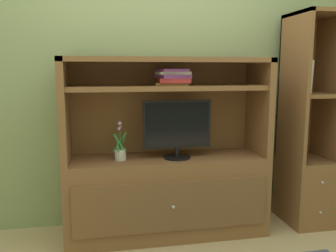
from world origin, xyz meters
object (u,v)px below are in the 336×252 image
Objects in this scene: potted_plant at (120,152)px; bookshelf_tall at (307,153)px; tv_monitor at (177,127)px; upright_book_row at (303,79)px; magazine_stack at (172,77)px; media_console at (167,176)px.

bookshelf_tall is at bearing 1.63° from potted_plant.
tv_monitor is 1.96× the size of upright_book_row.
tv_monitor is 0.46m from potted_plant.
bookshelf_tall reaches higher than magazine_stack.
magazine_stack is (-0.03, 0.05, 0.38)m from tv_monitor.
media_console reaches higher than upright_book_row.
bookshelf_tall is (1.57, 0.04, -0.09)m from potted_plant.
upright_book_row is (1.06, 0.05, 0.36)m from tv_monitor.
media_console is at bearing 140.80° from tv_monitor.
upright_book_row is (1.13, -0.00, 0.76)m from media_console.
tv_monitor is at bearing -177.16° from upright_book_row.
upright_book_row is (-0.08, -0.01, 0.62)m from bookshelf_tall.
tv_monitor is at bearing -61.42° from magazine_stack.
bookshelf_tall reaches higher than upright_book_row.
tv_monitor reaches higher than potted_plant.
potted_plant is at bearing -178.37° from bookshelf_tall.
potted_plant is 0.89× the size of magazine_stack.
media_console is at bearing -179.70° from bookshelf_tall.
media_console is 0.77m from magazine_stack.
media_console is at bearing 173.77° from magazine_stack.
bookshelf_tall is at bearing 7.62° from upright_book_row.
magazine_stack reaches higher than potted_plant.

